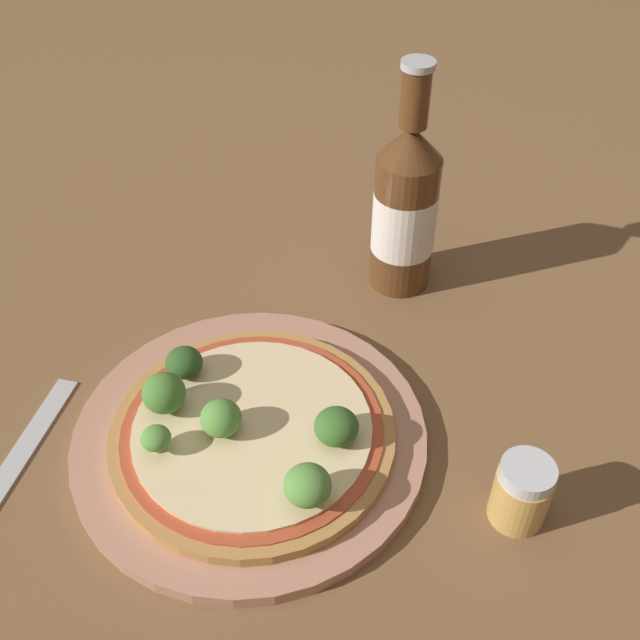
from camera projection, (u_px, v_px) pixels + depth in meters
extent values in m
plane|color=brown|center=(273.00, 430.00, 0.62)|extent=(3.00, 3.00, 0.00)
cylinder|color=tan|center=(250.00, 436.00, 0.61)|extent=(0.29, 0.29, 0.01)
cylinder|color=#B77F42|center=(253.00, 433.00, 0.59)|extent=(0.23, 0.23, 0.01)
cylinder|color=#B74728|center=(252.00, 428.00, 0.59)|extent=(0.21, 0.21, 0.00)
cylinder|color=beige|center=(252.00, 427.00, 0.59)|extent=(0.19, 0.19, 0.00)
cylinder|color=#7A9E5B|center=(158.00, 446.00, 0.57)|extent=(0.01, 0.01, 0.01)
ellipsoid|color=#568E3D|center=(156.00, 438.00, 0.56)|extent=(0.02, 0.02, 0.02)
cylinder|color=#7A9E5B|center=(186.00, 371.00, 0.63)|extent=(0.01, 0.01, 0.01)
ellipsoid|color=#2D5123|center=(184.00, 363.00, 0.62)|extent=(0.03, 0.03, 0.02)
cylinder|color=#7A9E5B|center=(336.00, 435.00, 0.58)|extent=(0.01, 0.01, 0.01)
ellipsoid|color=#386628|center=(336.00, 426.00, 0.57)|extent=(0.03, 0.03, 0.03)
cylinder|color=#7A9E5B|center=(222.00, 428.00, 0.58)|extent=(0.01, 0.01, 0.01)
ellipsoid|color=#568E3D|center=(221.00, 418.00, 0.57)|extent=(0.03, 0.03, 0.03)
cylinder|color=#7A9E5B|center=(165.00, 409.00, 0.59)|extent=(0.01, 0.01, 0.01)
ellipsoid|color=#477A33|center=(163.00, 398.00, 0.59)|extent=(0.03, 0.03, 0.03)
cylinder|color=#7A9E5B|center=(308.00, 496.00, 0.53)|extent=(0.01, 0.01, 0.01)
ellipsoid|color=#568E3D|center=(308.00, 485.00, 0.53)|extent=(0.03, 0.03, 0.03)
cylinder|color=#563319|center=(404.00, 223.00, 0.71)|extent=(0.06, 0.06, 0.14)
cylinder|color=silver|center=(404.00, 221.00, 0.71)|extent=(0.06, 0.06, 0.06)
cone|color=#563319|center=(411.00, 143.00, 0.66)|extent=(0.06, 0.06, 0.03)
cylinder|color=#563319|center=(415.00, 98.00, 0.63)|extent=(0.03, 0.03, 0.05)
cylinder|color=#B2B2B7|center=(418.00, 64.00, 0.61)|extent=(0.03, 0.03, 0.01)
cylinder|color=tan|center=(520.00, 496.00, 0.54)|extent=(0.04, 0.04, 0.05)
cylinder|color=silver|center=(528.00, 473.00, 0.52)|extent=(0.04, 0.04, 0.01)
cube|color=#B2B2B7|center=(15.00, 462.00, 0.59)|extent=(0.06, 0.18, 0.00)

